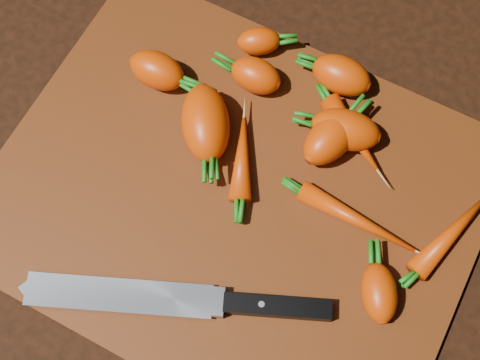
% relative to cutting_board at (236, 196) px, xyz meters
% --- Properties ---
extents(ground, '(2.00, 2.00, 0.01)m').
position_rel_cutting_board_xyz_m(ground, '(0.00, 0.00, -0.01)').
color(ground, black).
extents(cutting_board, '(0.50, 0.40, 0.01)m').
position_rel_cutting_board_xyz_m(cutting_board, '(0.00, 0.00, 0.00)').
color(cutting_board, '#6D2F0E').
rests_on(cutting_board, ground).
extents(carrot_0, '(0.07, 0.04, 0.04)m').
position_rel_cutting_board_xyz_m(carrot_0, '(-0.14, 0.08, 0.03)').
color(carrot_0, '#C73904').
rests_on(carrot_0, cutting_board).
extents(carrot_1, '(0.06, 0.04, 0.04)m').
position_rel_cutting_board_xyz_m(carrot_1, '(-0.04, 0.13, 0.03)').
color(carrot_1, '#C73904').
rests_on(carrot_1, cutting_board).
extents(carrot_2, '(0.09, 0.10, 0.05)m').
position_rel_cutting_board_xyz_m(carrot_2, '(-0.06, 0.05, 0.03)').
color(carrot_2, '#C73904').
rests_on(carrot_2, cutting_board).
extents(carrot_3, '(0.06, 0.08, 0.04)m').
position_rel_cutting_board_xyz_m(carrot_3, '(0.06, 0.10, 0.03)').
color(carrot_3, '#C73904').
rests_on(carrot_3, cutting_board).
extents(carrot_4, '(0.07, 0.04, 0.04)m').
position_rel_cutting_board_xyz_m(carrot_4, '(0.04, 0.17, 0.03)').
color(carrot_4, '#C73904').
rests_on(carrot_4, cutting_board).
extents(carrot_5, '(0.06, 0.05, 0.03)m').
position_rel_cutting_board_xyz_m(carrot_5, '(-0.06, 0.17, 0.02)').
color(carrot_5, '#C73904').
rests_on(carrot_5, cutting_board).
extents(carrot_6, '(0.06, 0.07, 0.04)m').
position_rel_cutting_board_xyz_m(carrot_6, '(0.17, -0.03, 0.02)').
color(carrot_6, '#C73904').
rests_on(carrot_6, cutting_board).
extents(carrot_7, '(0.06, 0.12, 0.02)m').
position_rel_cutting_board_xyz_m(carrot_7, '(0.22, 0.06, 0.02)').
color(carrot_7, '#C73904').
rests_on(carrot_7, cutting_board).
extents(carrot_8, '(0.13, 0.03, 0.02)m').
position_rel_cutting_board_xyz_m(carrot_8, '(0.13, 0.03, 0.02)').
color(carrot_8, '#C73904').
rests_on(carrot_8, cutting_board).
extents(carrot_9, '(0.06, 0.10, 0.02)m').
position_rel_cutting_board_xyz_m(carrot_9, '(-0.01, 0.03, 0.02)').
color(carrot_9, '#C73904').
rests_on(carrot_9, cutting_board).
extents(carrot_10, '(0.09, 0.07, 0.02)m').
position_rel_cutting_board_xyz_m(carrot_10, '(0.08, 0.11, 0.02)').
color(carrot_10, '#C73904').
rests_on(carrot_10, cutting_board).
extents(carrot_11, '(0.08, 0.06, 0.04)m').
position_rel_cutting_board_xyz_m(carrot_11, '(0.07, 0.11, 0.03)').
color(carrot_11, '#C73904').
rests_on(carrot_11, cutting_board).
extents(knife, '(0.29, 0.14, 0.02)m').
position_rel_cutting_board_xyz_m(knife, '(-0.03, -0.14, 0.01)').
color(knife, gray).
rests_on(knife, cutting_board).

